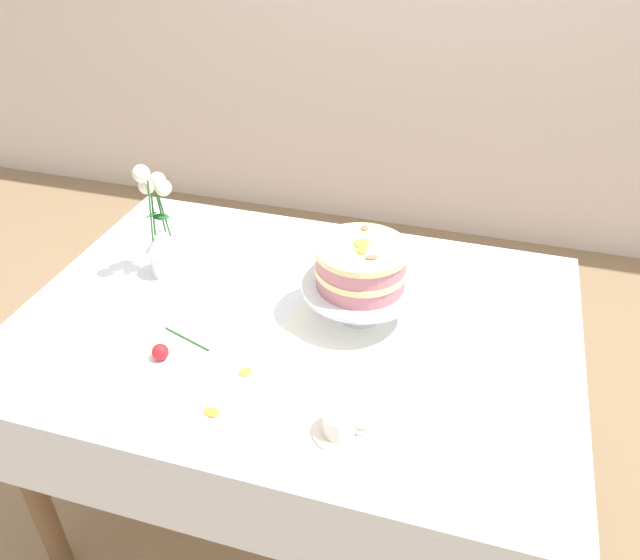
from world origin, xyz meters
The scene contains 10 objects.
ground_plane centered at (0.00, 0.00, 0.00)m, with size 12.00×12.00×0.00m, color #8C7051.
dining_table centered at (0.00, -0.02, 0.65)m, with size 1.40×1.00×0.74m.
linen_napkin centered at (0.15, 0.06, 0.74)m, with size 0.32×0.32×0.00m, color white.
cake_stand centered at (0.15, 0.06, 0.82)m, with size 0.29×0.29×0.10m.
layer_cake centered at (0.15, 0.06, 0.90)m, with size 0.23×0.23×0.12m.
flower_vase centered at (-0.41, 0.09, 0.87)m, with size 0.09×0.10×0.34m.
teacup centered at (0.21, -0.33, 0.76)m, with size 0.12×0.11×0.06m.
fallen_rose centered at (-0.25, -0.23, 0.76)m, with size 0.14×0.12×0.04m.
loose_petal_0 centered at (-0.05, -0.22, 0.74)m, with size 0.03×0.03×0.01m, color yellow.
loose_petal_1 centered at (-0.07, -0.36, 0.74)m, with size 0.04×0.03×0.01m, color orange.
Camera 1 is at (0.42, -1.19, 1.73)m, focal length 35.30 mm.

